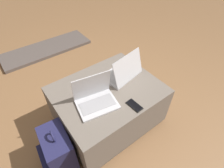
# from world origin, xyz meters

# --- Properties ---
(ground_plane) EXTENTS (14.00, 14.00, 0.00)m
(ground_plane) POSITION_xyz_m (0.00, 0.00, 0.00)
(ground_plane) COLOR olive
(ottoman) EXTENTS (0.94, 0.76, 0.47)m
(ottoman) POSITION_xyz_m (0.00, 0.00, 0.24)
(ottoman) COLOR #3D3832
(ottoman) RESTS_ON ground_plane
(laptop_near) EXTENTS (0.36, 0.30, 0.25)m
(laptop_near) POSITION_xyz_m (-0.17, -0.06, 0.53)
(laptop_near) COLOR silver
(laptop_near) RESTS_ON ottoman
(laptop_far) EXTENTS (0.40, 0.31, 0.25)m
(laptop_far) POSITION_xyz_m (0.23, 0.05, 0.53)
(laptop_far) COLOR silver
(laptop_far) RESTS_ON ottoman
(cell_phone) EXTENTS (0.08, 0.14, 0.01)m
(cell_phone) POSITION_xyz_m (0.07, -0.29, 0.48)
(cell_phone) COLOR black
(cell_phone) RESTS_ON ottoman
(backpack) EXTENTS (0.28, 0.34, 0.47)m
(backpack) POSITION_xyz_m (-0.59, -0.11, 0.19)
(backpack) COLOR #23234C
(backpack) RESTS_ON ground_plane
(fireplace_hearth) EXTENTS (1.40, 0.50, 0.04)m
(fireplace_hearth) POSITION_xyz_m (0.00, 1.72, 0.02)
(fireplace_hearth) COLOR #564C47
(fireplace_hearth) RESTS_ON ground_plane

